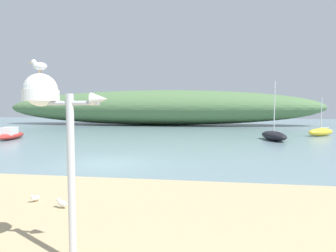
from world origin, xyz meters
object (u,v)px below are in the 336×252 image
Objects in this scene: seagull_upper_strand at (62,203)px; sailboat_near_shore at (321,132)px; motorboat_inner_mooring at (11,135)px; seagull_by_mast at (35,197)px; mast_structure at (48,106)px; seagull_on_radar at (39,65)px; sailboat_west_reach at (274,136)px.

sailboat_near_shore is at bearing 57.87° from seagull_upper_strand.
sailboat_near_shore is (27.56, 6.94, -0.00)m from motorboat_inner_mooring.
sailboat_near_shore is 26.83m from seagull_by_mast.
motorboat_inner_mooring is at bearing 130.76° from seagull_upper_strand.
seagull_upper_strand is at bearing 115.83° from mast_structure.
sailboat_near_shore reaches higher than motorboat_inner_mooring.
seagull_upper_strand is (0.95, -0.33, 0.01)m from seagull_by_mast.
seagull_on_radar reaches higher than motorboat_inner_mooring.
seagull_by_mast is (-15.09, -22.19, -0.07)m from sailboat_near_shore.
motorboat_inner_mooring is at bearing 129.29° from seagull_by_mast.
sailboat_west_reach is at bearing 68.78° from seagull_on_radar.
sailboat_west_reach is at bearing 69.13° from mast_structure.
sailboat_west_reach is at bearing 61.05° from seagull_by_mast.
mast_structure is 28.11m from sailboat_near_shore.
seagull_on_radar is at bearing -53.80° from seagull_by_mast.
seagull_on_radar is 3.92m from seagull_upper_strand.
seagull_upper_strand is at bearing -116.13° from sailboat_west_reach.
mast_structure is 10.26× the size of seagull_by_mast.
seagull_by_mast is at bearing 126.20° from seagull_on_radar.
sailboat_west_reach is (-5.26, -4.41, 0.00)m from sailboat_near_shore.
seagull_by_mast is 0.81× the size of seagull_upper_strand.
seagull_on_radar is at bearing -111.22° from sailboat_west_reach.
sailboat_near_shore reaches higher than mast_structure.
motorboat_inner_mooring is 0.85× the size of sailboat_west_reach.
motorboat_inner_mooring is 14.02× the size of seagull_by_mast.
seagull_upper_strand is at bearing -122.13° from sailboat_near_shore.
sailboat_near_shore is at bearing 14.13° from motorboat_inner_mooring.
sailboat_west_reach reaches higher than seagull_by_mast.
mast_structure is 10.13× the size of seagull_on_radar.
sailboat_near_shore is at bearing 40.01° from sailboat_west_reach.
motorboat_inner_mooring is (-14.53, 17.86, -2.34)m from mast_structure.
seagull_upper_strand is at bearing 112.86° from seagull_on_radar.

